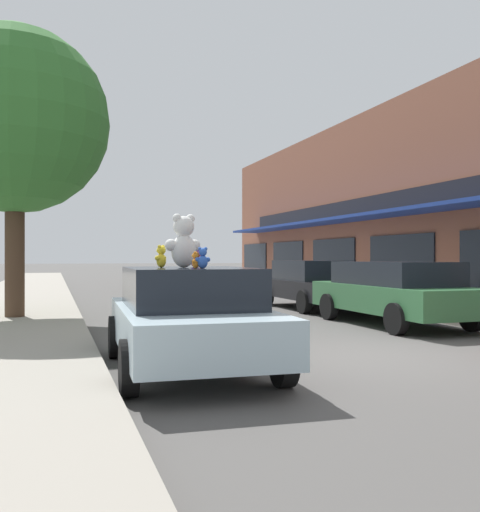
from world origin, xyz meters
TOP-DOWN VIEW (x-y plane):
  - ground_plane at (0.00, 0.00)m, footprint 260.00×260.00m
  - plush_art_car at (-2.90, -0.19)m, footprint 2.19×4.25m
  - teddy_bear_giant at (-2.96, -0.12)m, footprint 0.57×0.39m
  - teddy_bear_blue at (-2.88, -0.85)m, footprint 0.21×0.13m
  - teddy_bear_purple at (-2.70, 0.28)m, footprint 0.24×0.16m
  - teddy_bear_orange at (-2.96, -0.81)m, footprint 0.13×0.16m
  - teddy_bear_yellow at (-3.26, 0.01)m, footprint 0.21×0.22m
  - teddy_bear_red at (-2.83, -0.61)m, footprint 0.17×0.12m
  - parked_car_far_center at (2.81, 3.48)m, footprint 2.06×4.77m
  - parked_car_far_right at (2.81, 7.90)m, footprint 2.01×4.55m
  - street_tree at (-5.56, 6.53)m, footprint 4.41×4.41m

SIDE VIEW (x-z plane):
  - ground_plane at x=0.00m, z-range 0.00..0.00m
  - plush_art_car at x=-2.90m, z-range 0.05..1.48m
  - parked_car_far_right at x=2.81m, z-range 0.04..1.51m
  - parked_car_far_center at x=2.81m, z-range 0.07..1.54m
  - teddy_bear_orange at x=-2.96m, z-range 1.43..1.65m
  - teddy_bear_red at x=-2.83m, z-range 1.43..1.65m
  - teddy_bear_blue at x=-2.88m, z-range 1.43..1.70m
  - teddy_bear_yellow at x=-3.26m, z-range 1.42..1.74m
  - teddy_bear_purple at x=-2.70m, z-range 1.42..1.75m
  - teddy_bear_giant at x=-2.96m, z-range 1.42..2.17m
  - street_tree at x=-5.56m, z-range 1.37..8.23m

